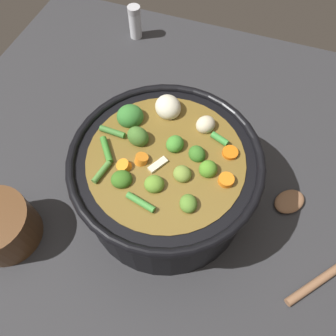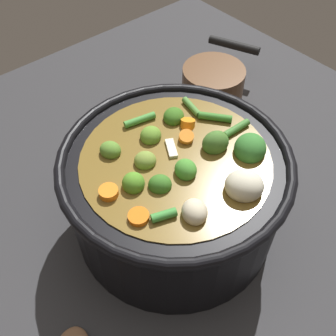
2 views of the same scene
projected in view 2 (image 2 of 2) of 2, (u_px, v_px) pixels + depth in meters
ground_plane at (174, 221)px, 0.64m from camera, size 1.10×1.10×0.00m
cooking_pot at (175, 190)px, 0.58m from camera, size 0.32×0.32×0.18m
small_saucepan at (213, 86)px, 0.80m from camera, size 0.16×0.20×0.08m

